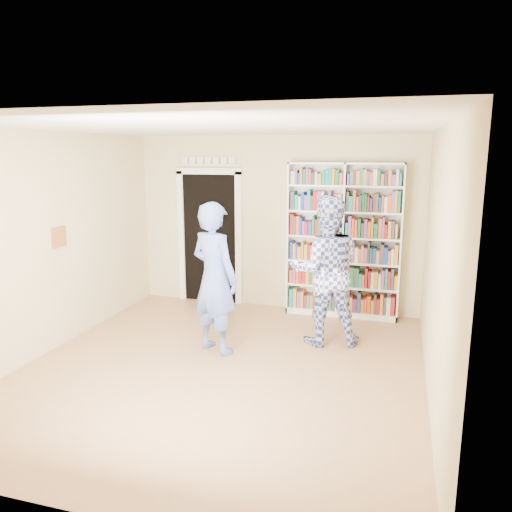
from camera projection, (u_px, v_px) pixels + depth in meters
The scene contains 11 objects.
floor at pixel (222, 368), 5.75m from camera, with size 5.00×5.00×0.00m, color #A57650.
ceiling at pixel (218, 127), 5.20m from camera, with size 5.00×5.00×0.00m, color white.
wall_back at pixel (275, 223), 7.83m from camera, with size 4.50×4.50×0.00m, color beige.
wall_left at pixel (47, 244), 6.10m from camera, with size 5.00×5.00×0.00m, color beige.
wall_right at pixel (437, 267), 4.86m from camera, with size 5.00×5.00×0.00m, color beige.
bookshelf at pixel (343, 240), 7.42m from camera, with size 1.67×0.31×2.30m.
doorway at pixel (210, 231), 8.14m from camera, with size 1.10×0.08×2.43m.
wall_art at pixel (59, 237), 6.27m from camera, with size 0.03×0.25×0.25m, color brown.
man_blue at pixel (215, 278), 6.08m from camera, with size 0.68×0.45×1.87m, color #526CB8.
man_plaid at pixel (326, 271), 6.37m from camera, with size 0.93×0.73×1.92m, color #313D95.
paper_sheet at pixel (329, 279), 6.12m from camera, with size 0.19×0.01×0.27m, color white.
Camera 1 is at (1.88, -5.04, 2.44)m, focal length 35.00 mm.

